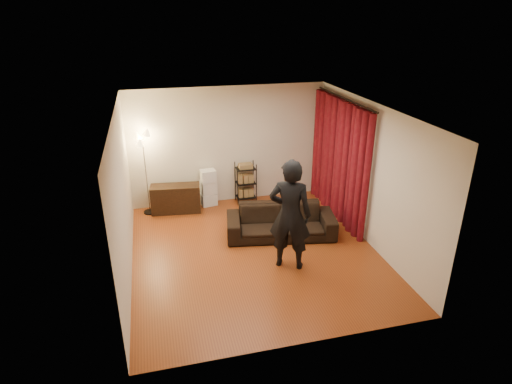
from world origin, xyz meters
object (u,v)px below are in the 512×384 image
object	(u,v)px
sofa	(281,222)
media_cabinet	(176,199)
person	(290,215)
floor_lamp	(146,174)
wire_shelf	(246,183)
storage_boxes	(208,188)

from	to	relation	value
sofa	media_cabinet	distance (m)	2.56
person	floor_lamp	distance (m)	3.67
person	wire_shelf	distance (m)	2.91
person	storage_boxes	world-z (taller)	person
sofa	floor_lamp	xyz separation A→B (m)	(-2.55, 1.74, 0.62)
wire_shelf	floor_lamp	world-z (taller)	floor_lamp
sofa	storage_boxes	world-z (taller)	storage_boxes
sofa	person	size ratio (longest dim) A/B	1.07
storage_boxes	floor_lamp	distance (m)	1.45
floor_lamp	sofa	bearing A→B (deg)	-34.30
wire_shelf	storage_boxes	bearing A→B (deg)	-168.75
wire_shelf	person	bearing A→B (deg)	-73.85
sofa	floor_lamp	size ratio (longest dim) A/B	1.15
wire_shelf	floor_lamp	bearing A→B (deg)	-165.23
storage_boxes	wire_shelf	bearing A→B (deg)	-2.29
storage_boxes	wire_shelf	xyz separation A→B (m)	(0.88, -0.03, 0.05)
person	floor_lamp	size ratio (longest dim) A/B	1.07
floor_lamp	storage_boxes	bearing A→B (deg)	3.51
media_cabinet	storage_boxes	size ratio (longest dim) A/B	1.24
storage_boxes	floor_lamp	world-z (taller)	floor_lamp
sofa	storage_boxes	xyz separation A→B (m)	(-1.19, 1.82, 0.12)
media_cabinet	storage_boxes	world-z (taller)	storage_boxes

